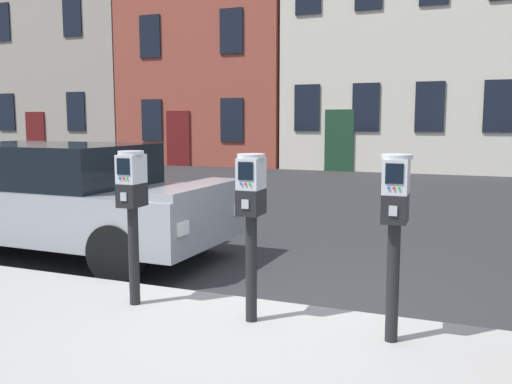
{
  "coord_description": "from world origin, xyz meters",
  "views": [
    {
      "loc": [
        1.74,
        -4.24,
        1.71
      ],
      "look_at": [
        0.13,
        -0.23,
        1.16
      ],
      "focal_mm": 38.89,
      "sensor_mm": 36.0,
      "label": 1
    }
  ],
  "objects_px": {
    "parking_meter_end_of_row": "(395,214)",
    "parked_car_dark_hatchback": "(57,197)",
    "parking_meter_twin_adjacent": "(251,207)",
    "parking_meter_near_kerb": "(132,200)"
  },
  "relations": [
    {
      "from": "parking_meter_twin_adjacent",
      "to": "parked_car_dark_hatchback",
      "type": "height_order",
      "value": "parking_meter_twin_adjacent"
    },
    {
      "from": "parking_meter_near_kerb",
      "to": "parking_meter_twin_adjacent",
      "type": "distance_m",
      "value": 1.09
    },
    {
      "from": "parking_meter_end_of_row",
      "to": "parked_car_dark_hatchback",
      "type": "xyz_separation_m",
      "value": [
        -4.49,
        1.7,
        -0.32
      ]
    },
    {
      "from": "parked_car_dark_hatchback",
      "to": "parking_meter_end_of_row",
      "type": "bearing_deg",
      "value": -19.75
    },
    {
      "from": "parking_meter_twin_adjacent",
      "to": "parking_meter_end_of_row",
      "type": "xyz_separation_m",
      "value": [
        1.09,
        0.0,
        0.01
      ]
    },
    {
      "from": "parking_meter_twin_adjacent",
      "to": "parked_car_dark_hatchback",
      "type": "bearing_deg",
      "value": -117.93
    },
    {
      "from": "parking_meter_twin_adjacent",
      "to": "parking_meter_near_kerb",
      "type": "bearing_deg",
      "value": -91.39
    },
    {
      "from": "parking_meter_end_of_row",
      "to": "parked_car_dark_hatchback",
      "type": "bearing_deg",
      "value": -112.12
    },
    {
      "from": "parking_meter_twin_adjacent",
      "to": "parking_meter_end_of_row",
      "type": "height_order",
      "value": "parking_meter_end_of_row"
    },
    {
      "from": "parked_car_dark_hatchback",
      "to": "parking_meter_twin_adjacent",
      "type": "bearing_deg",
      "value": -25.56
    }
  ]
}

